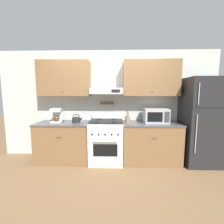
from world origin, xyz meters
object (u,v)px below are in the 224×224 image
at_px(refrigerator, 201,121).
at_px(coffee_maker, 57,115).
at_px(tea_kettle, 76,119).
at_px(microwave, 156,116).
at_px(utensil_crock, 128,119).
at_px(stove_range, 106,141).

height_order(refrigerator, coffee_maker, refrigerator).
height_order(tea_kettle, microwave, microwave).
height_order(refrigerator, utensil_crock, refrigerator).
xyz_separation_m(tea_kettle, utensil_crock, (1.16, 0.00, 0.00)).
bearing_deg(coffee_maker, utensil_crock, -1.09).
distance_m(refrigerator, microwave, 0.97).
relative_size(stove_range, tea_kettle, 4.32).
relative_size(coffee_maker, utensil_crock, 1.10).
height_order(tea_kettle, coffee_maker, coffee_maker).
bearing_deg(refrigerator, tea_kettle, 178.86).
bearing_deg(tea_kettle, coffee_maker, 176.07).
height_order(coffee_maker, microwave, coffee_maker).
height_order(stove_range, refrigerator, refrigerator).
bearing_deg(microwave, tea_kettle, -179.43).
height_order(refrigerator, microwave, refrigerator).
bearing_deg(tea_kettle, microwave, 0.57).
bearing_deg(tea_kettle, refrigerator, -1.14).
relative_size(refrigerator, tea_kettle, 7.91).
xyz_separation_m(tea_kettle, coffee_maker, (-0.45, 0.03, 0.09)).
bearing_deg(tea_kettle, utensil_crock, 0.00).
height_order(stove_range, coffee_maker, coffee_maker).
bearing_deg(tea_kettle, stove_range, -3.29).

